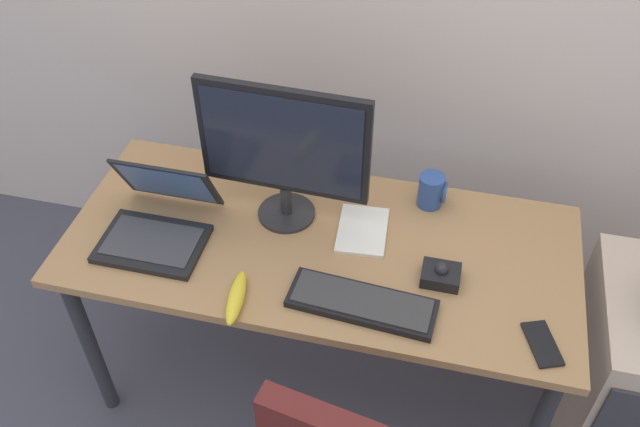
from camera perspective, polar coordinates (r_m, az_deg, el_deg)
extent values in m
plane|color=#484957|center=(2.63, 0.00, -13.55)|extent=(8.00, 8.00, 0.00)
cube|color=#A87B4D|center=(2.06, 0.00, -2.71)|extent=(1.55, 0.68, 0.03)
cylinder|color=#2D2D33|center=(2.40, -18.76, -10.51)|extent=(0.05, 0.05, 0.70)
cylinder|color=#2D2D33|center=(2.70, -13.43, -1.25)|extent=(0.05, 0.05, 0.70)
cylinder|color=#2D2D33|center=(2.52, 17.60, -6.52)|extent=(0.05, 0.05, 0.70)
cylinder|color=#262628|center=(2.14, -2.82, 0.06)|extent=(0.18, 0.18, 0.01)
cylinder|color=#262628|center=(2.10, -2.88, 1.16)|extent=(0.04, 0.04, 0.10)
cube|color=black|center=(1.95, -3.11, 6.09)|extent=(0.51, 0.04, 0.36)
cube|color=#1E2333|center=(1.94, -3.23, 5.85)|extent=(0.47, 0.02, 0.31)
cube|color=black|center=(1.88, 3.55, -7.57)|extent=(0.42, 0.16, 0.02)
cube|color=#353535|center=(1.87, 3.57, -7.30)|extent=(0.39, 0.14, 0.01)
cube|color=black|center=(2.09, -13.93, -2.47)|extent=(0.31, 0.22, 0.02)
cube|color=#38383D|center=(2.09, -13.98, -2.25)|extent=(0.27, 0.17, 0.00)
cube|color=black|center=(2.12, -12.70, 2.56)|extent=(0.31, 0.11, 0.20)
cube|color=#335999|center=(2.12, -12.77, 2.45)|extent=(0.27, 0.09, 0.18)
cube|color=black|center=(1.97, 10.11, -5.14)|extent=(0.11, 0.09, 0.04)
sphere|color=#232328|center=(1.95, 10.20, -4.63)|extent=(0.04, 0.04, 0.04)
cylinder|color=#2C4B92|center=(2.17, 9.29, 1.91)|extent=(0.08, 0.08, 0.11)
torus|color=#2E4B81|center=(2.16, 10.45, 1.77)|extent=(0.01, 0.07, 0.07)
cube|color=white|center=(2.08, 3.59, -1.42)|extent=(0.16, 0.22, 0.01)
cube|color=black|center=(1.90, 18.19, -10.38)|extent=(0.11, 0.16, 0.01)
ellipsoid|color=yellow|center=(1.90, -7.06, -7.04)|extent=(0.07, 0.19, 0.04)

